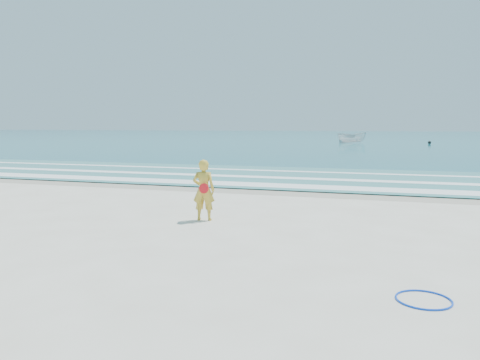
% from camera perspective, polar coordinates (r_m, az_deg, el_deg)
% --- Properties ---
extents(ground, '(400.00, 400.00, 0.00)m').
position_cam_1_polar(ground, '(10.37, -10.63, -7.83)').
color(ground, silver).
rests_on(ground, ground).
extents(wet_sand, '(400.00, 2.40, 0.00)m').
position_cam_1_polar(wet_sand, '(18.63, 2.66, -1.26)').
color(wet_sand, '#B2A893').
rests_on(wet_sand, ground).
extents(ocean, '(400.00, 190.00, 0.04)m').
position_cam_1_polar(ocean, '(113.94, 15.48, 5.17)').
color(ocean, '#19727F').
rests_on(ocean, ground).
extents(shallow, '(400.00, 10.00, 0.01)m').
position_cam_1_polar(shallow, '(23.45, 5.87, 0.46)').
color(shallow, '#59B7AD').
rests_on(shallow, ocean).
extents(foam_near, '(400.00, 1.40, 0.01)m').
position_cam_1_polar(foam_near, '(19.87, 3.64, -0.62)').
color(foam_near, white).
rests_on(foam_near, shallow).
extents(foam_mid, '(400.00, 0.90, 0.01)m').
position_cam_1_polar(foam_mid, '(22.67, 5.44, 0.27)').
color(foam_mid, white).
rests_on(foam_mid, shallow).
extents(foam_far, '(400.00, 0.60, 0.01)m').
position_cam_1_polar(foam_far, '(25.89, 7.02, 1.04)').
color(foam_far, white).
rests_on(foam_far, shallow).
extents(hoop, '(0.94, 0.94, 0.03)m').
position_cam_1_polar(hoop, '(7.64, 21.48, -13.41)').
color(hoop, blue).
rests_on(hoop, ground).
extents(boat, '(4.25, 2.20, 1.56)m').
position_cam_1_polar(boat, '(68.92, 13.47, 5.05)').
color(boat, silver).
rests_on(boat, ocean).
extents(buoy, '(0.43, 0.43, 0.43)m').
position_cam_1_polar(buoy, '(68.48, 22.10, 4.26)').
color(buoy, black).
rests_on(buoy, ocean).
extents(woman, '(0.67, 0.49, 1.66)m').
position_cam_1_polar(woman, '(12.72, -4.45, -1.22)').
color(woman, gold).
rests_on(woman, ground).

